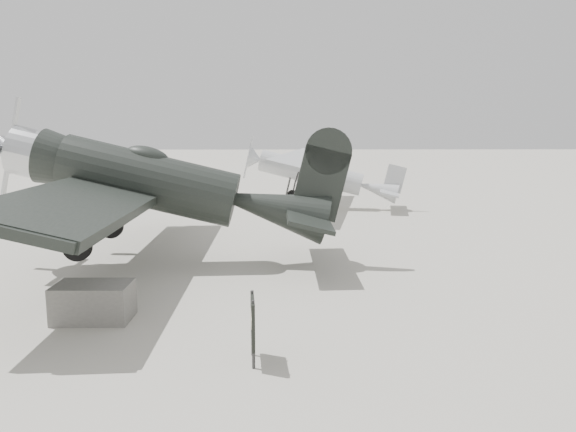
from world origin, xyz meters
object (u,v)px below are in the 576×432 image
Objects in this scene: equipment_block at (93,302)px; lowwing_monoplane at (166,186)px; highwing_monoplane at (317,169)px; sign_board at (253,322)px.

lowwing_monoplane is at bearing 82.30° from equipment_block.
highwing_monoplane is (5.16, 11.32, -0.42)m from lowwing_monoplane.
highwing_monoplane is 9.07× the size of sign_board.
highwing_monoplane is 17.21m from equipment_block.
sign_board is (-2.30, -18.31, -1.22)m from highwing_monoplane.
sign_board is at bearing -67.98° from lowwing_monoplane.
lowwing_monoplane is 5.23m from equipment_block.
highwing_monoplane is 6.93× the size of equipment_block.
lowwing_monoplane is at bearing 107.85° from sign_board.
highwing_monoplane is at bearing 70.18° from equipment_block.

